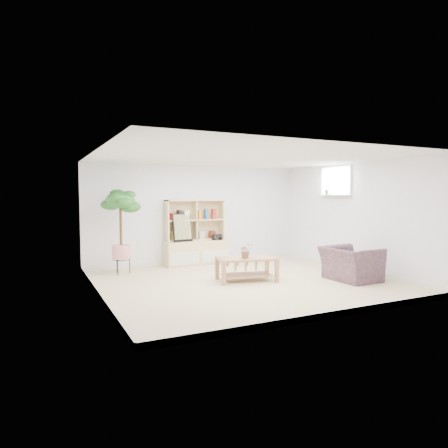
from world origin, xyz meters
name	(u,v)px	position (x,y,z in m)	size (l,w,h in m)	color
floor	(246,282)	(0.00, 0.00, 0.00)	(5.50, 5.00, 0.01)	beige
ceiling	(246,157)	(0.00, 0.00, 2.40)	(5.50, 5.00, 0.01)	silver
walls	(246,220)	(0.00, 0.00, 1.20)	(5.51, 5.01, 2.40)	white
baseboard	(246,280)	(0.00, 0.00, 0.05)	(5.50, 5.00, 0.10)	white
window	(336,182)	(2.73, 0.60, 2.00)	(0.10, 0.98, 0.68)	silver
window_sill	(334,195)	(2.67, 0.60, 1.68)	(0.14, 1.00, 0.04)	white
storage_unit	(197,232)	(-0.12, 2.24, 0.79)	(1.57, 0.53, 1.57)	#D2BE82
poster	(182,228)	(-0.51, 2.18, 0.92)	(0.48, 0.11, 0.66)	gold
toy_truck	(217,237)	(0.37, 2.13, 0.67)	(0.31, 0.21, 0.16)	black
coffee_table	(246,269)	(0.07, 0.11, 0.23)	(1.13, 0.62, 0.46)	tan
table_plant	(246,251)	(0.02, 0.05, 0.61)	(0.26, 0.22, 0.29)	#2A6F28
floor_tree	(121,232)	(-2.00, 1.88, 0.91)	(0.67, 0.67, 1.82)	#15490F
armchair	(351,261)	(1.95, -0.74, 0.38)	(1.01, 0.88, 0.75)	#1A1E4D
sill_plant	(327,189)	(2.67, 0.83, 1.83)	(0.14, 0.11, 0.25)	#15490F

